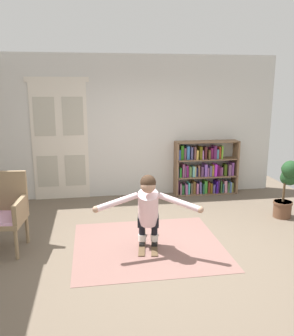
{
  "coord_description": "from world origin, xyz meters",
  "views": [
    {
      "loc": [
        -0.9,
        -4.66,
        2.3
      ],
      "look_at": [
        -0.06,
        0.56,
        1.05
      ],
      "focal_mm": 37.82,
      "sensor_mm": 36.0,
      "label": 1
    }
  ],
  "objects": [
    {
      "name": "person_skier",
      "position": [
        -0.15,
        -0.11,
        0.66
      ],
      "size": [
        1.44,
        0.73,
        1.07
      ],
      "color": "white",
      "rests_on": "skis_pair"
    },
    {
      "name": "bookshelf",
      "position": [
        1.48,
        2.39,
        0.53
      ],
      "size": [
        1.36,
        0.3,
        1.15
      ],
      "color": "brown",
      "rests_on": "ground"
    },
    {
      "name": "wicker_chair",
      "position": [
        -2.16,
        0.29,
        0.58
      ],
      "size": [
        0.66,
        0.66,
        1.1
      ],
      "color": "#8F7656",
      "rests_on": "ground"
    },
    {
      "name": "rug",
      "position": [
        -0.12,
        0.06,
        0.0
      ],
      "size": [
        2.15,
        1.93,
        0.01
      ],
      "primitive_type": "cube",
      "color": "#7F5A53",
      "rests_on": "ground"
    },
    {
      "name": "back_wall",
      "position": [
        0.0,
        2.6,
        1.45
      ],
      "size": [
        6.0,
        0.1,
        2.9
      ],
      "primitive_type": "cube",
      "color": "silver",
      "rests_on": "ground"
    },
    {
      "name": "double_door",
      "position": [
        -1.51,
        2.54,
        1.23
      ],
      "size": [
        1.22,
        0.05,
        2.45
      ],
      "color": "silver",
      "rests_on": "ground"
    },
    {
      "name": "ground_plane",
      "position": [
        0.0,
        0.0,
        0.0
      ],
      "size": [
        7.2,
        7.2,
        0.0
      ],
      "primitive_type": "plane",
      "color": "brown"
    },
    {
      "name": "skis_pair",
      "position": [
        -0.12,
        0.09,
        0.02
      ],
      "size": [
        0.39,
        0.79,
        0.07
      ],
      "color": "brown",
      "rests_on": "rug"
    },
    {
      "name": "potted_plant",
      "position": [
        2.46,
        0.81,
        0.62
      ],
      "size": [
        0.41,
        0.38,
        1.04
      ],
      "color": "brown",
      "rests_on": "ground"
    }
  ]
}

